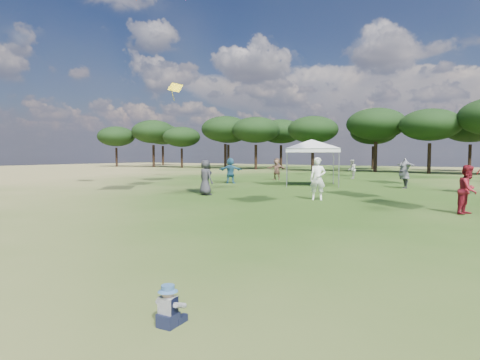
# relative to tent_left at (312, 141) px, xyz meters

# --- Properties ---
(tent_left) EXTENTS (6.15, 6.15, 3.32)m
(tent_left) POSITION_rel_tent_left_xyz_m (0.00, 0.00, 0.00)
(tent_left) COLOR gray
(tent_left) RESTS_ON ground
(toddler) EXTENTS (0.34, 0.38, 0.51)m
(toddler) POSITION_rel_tent_left_xyz_m (6.80, -21.20, -2.67)
(toddler) COLOR black
(toddler) RESTS_ON ground
(festival_crowd) EXTENTS (28.38, 21.65, 1.92)m
(festival_crowd) POSITION_rel_tent_left_xyz_m (5.80, 2.44, -2.00)
(festival_crowd) COLOR #B9B7AE
(festival_crowd) RESTS_ON ground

